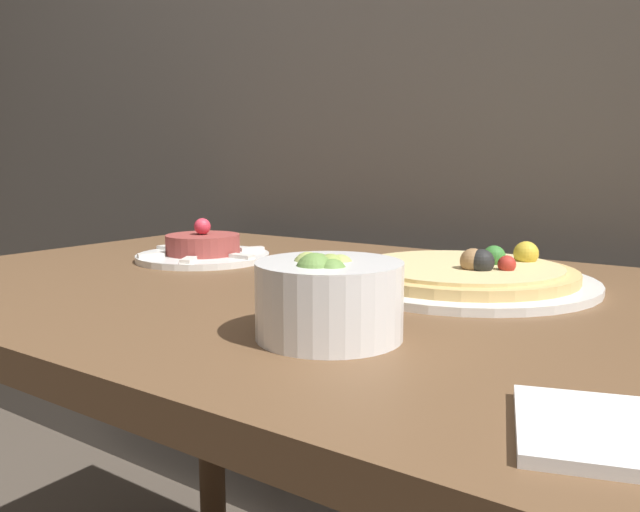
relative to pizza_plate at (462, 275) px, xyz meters
The scene contains 4 objects.
dining_table 0.19m from the pizza_plate, 133.85° to the right, with size 1.29×0.77×0.75m.
pizza_plate is the anchor object (origin of this frame).
tartare_plate 0.43m from the pizza_plate, behind, with size 0.22×0.22×0.07m.
small_bowl 0.30m from the pizza_plate, 91.50° to the right, with size 0.14×0.14×0.08m.
Camera 1 is at (0.40, -0.27, 0.91)m, focal length 35.00 mm.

